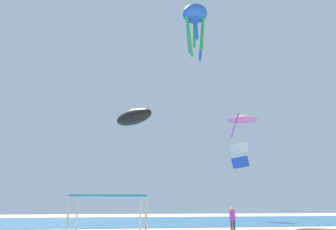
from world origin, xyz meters
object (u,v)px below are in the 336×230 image
at_px(person_leftmost, 232,217).
at_px(kite_delta_pink, 242,117).
at_px(kite_octopus_blue, 195,17).
at_px(kite_box_white, 240,155).
at_px(canopy_tent, 109,199).
at_px(kite_inflatable_black, 133,117).

bearing_deg(person_leftmost, kite_delta_pink, 28.62).
height_order(kite_octopus_blue, kite_box_white, kite_octopus_blue).
height_order(canopy_tent, kite_box_white, kite_box_white).
bearing_deg(person_leftmost, kite_box_white, 32.85).
relative_size(person_leftmost, kite_octopus_blue, 0.29).
bearing_deg(kite_inflatable_black, kite_box_white, 94.24).
height_order(kite_delta_pink, kite_octopus_blue, kite_octopus_blue).
relative_size(person_leftmost, kite_delta_pink, 0.37).
relative_size(person_leftmost, kite_inflatable_black, 0.37).
bearing_deg(kite_inflatable_black, kite_octopus_blue, 67.45).
bearing_deg(kite_octopus_blue, kite_delta_pink, 126.16).
relative_size(kite_delta_pink, kite_inflatable_black, 1.00).
xyz_separation_m(canopy_tent, kite_delta_pink, (14.29, 21.45, 9.36)).
relative_size(kite_inflatable_black, kite_octopus_blue, 0.79).
xyz_separation_m(kite_delta_pink, kite_octopus_blue, (-6.19, -3.56, 10.32)).
distance_m(person_leftmost, kite_inflatable_black, 12.59).
height_order(canopy_tent, kite_inflatable_black, kite_inflatable_black).
bearing_deg(kite_octopus_blue, canopy_tent, -18.09).
height_order(person_leftmost, kite_inflatable_black, kite_inflatable_black).
bearing_deg(kite_delta_pink, kite_box_white, 38.26).
bearing_deg(kite_inflatable_black, canopy_tent, -40.76).
xyz_separation_m(canopy_tent, kite_octopus_blue, (8.10, 17.89, 19.68)).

